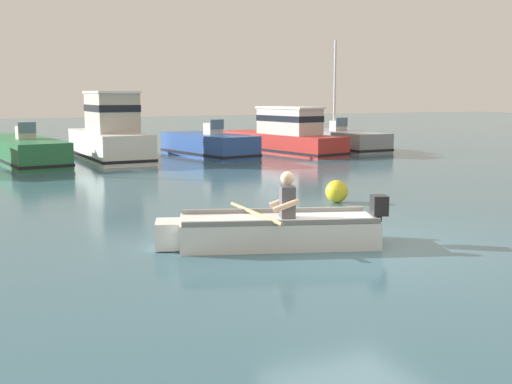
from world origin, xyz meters
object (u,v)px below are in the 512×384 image
moored_boat_white (110,135)px  moored_boat_grey (332,140)px  rowboat_with_person (273,230)px  moored_boat_red (283,136)px  mooring_buoy (337,191)px  moored_boat_green (24,151)px  moored_boat_blue (209,146)px

moored_boat_white → moored_boat_grey: size_ratio=0.86×
moored_boat_grey → rowboat_with_person: bearing=-124.3°
moored_boat_red → mooring_buoy: size_ratio=13.46×
moored_boat_green → moored_boat_red: moored_boat_red is taller
moored_boat_green → moored_boat_white: bearing=-9.9°
moored_boat_green → moored_boat_white: (2.95, -0.51, 0.51)m
moored_boat_grey → mooring_buoy: bearing=-121.1°
rowboat_with_person → moored_boat_blue: moored_boat_blue is taller
moored_boat_white → moored_boat_blue: size_ratio=1.16×
rowboat_with_person → moored_boat_green: moored_boat_green is taller
rowboat_with_person → mooring_buoy: 4.37m
moored_boat_green → moored_boat_red: 10.12m
moored_boat_green → moored_boat_blue: size_ratio=1.36×
rowboat_with_person → moored_boat_white: moored_boat_white is taller
rowboat_with_person → moored_boat_blue: 15.09m
moored_boat_green → mooring_buoy: 13.09m
rowboat_with_person → moored_boat_grey: bearing=55.7°
mooring_buoy → moored_boat_blue: bearing=83.7°
moored_boat_white → mooring_buoy: 11.66m
rowboat_with_person → mooring_buoy: (3.10, 3.08, 0.00)m
moored_boat_green → moored_boat_blue: moored_boat_green is taller
moored_boat_grey → moored_boat_white: bearing=-173.6°
moored_boat_white → moored_boat_grey: 10.17m
moored_boat_green → moored_boat_red: (10.11, -0.33, 0.28)m
moored_boat_green → mooring_buoy: size_ratio=13.07×
rowboat_with_person → moored_boat_white: bearing=87.9°
moored_boat_red → moored_boat_grey: bearing=17.9°
moored_boat_blue → moored_boat_grey: size_ratio=0.74×
moored_boat_red → moored_boat_grey: 3.09m
moored_boat_white → mooring_buoy: bearing=-77.2°
rowboat_with_person → moored_boat_grey: (10.62, 15.56, 0.14)m
moored_boat_grey → mooring_buoy: size_ratio=13.03×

